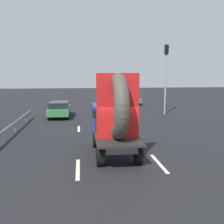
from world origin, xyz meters
name	(u,v)px	position (x,y,z in m)	size (l,w,h in m)	color
ground_plane	(122,155)	(0.00, 0.00, 0.00)	(120.00, 120.00, 0.00)	black
flatbed_truck	(114,117)	(-0.37, 0.36, 1.83)	(2.02, 4.89, 3.98)	black
distant_sedan	(59,109)	(-3.94, 11.70, 0.76)	(1.86, 4.33, 1.41)	black
traffic_light	(166,70)	(6.23, 12.10, 4.29)	(0.42, 0.36, 6.68)	gray
guardrail	(7,130)	(-6.47, 3.94, 0.53)	(0.10, 14.83, 0.71)	gray
lane_dash_left_near	(78,169)	(-2.15, -1.61, 0.00)	(2.37, 0.16, 0.01)	beige
lane_dash_left_far	(79,129)	(-2.15, 6.31, 0.00)	(2.01, 0.16, 0.01)	beige
lane_dash_right_near	(159,163)	(1.42, -1.37, 0.00)	(2.41, 0.16, 0.01)	beige
lane_dash_right_far	(127,127)	(1.42, 6.35, 0.00)	(2.01, 0.16, 0.01)	beige
oncoming_car	(132,99)	(4.70, 20.83, 0.73)	(1.78, 4.14, 1.35)	black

